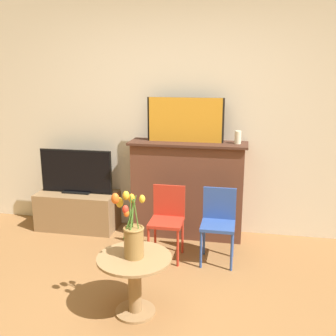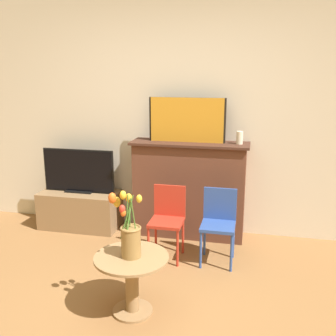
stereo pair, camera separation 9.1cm
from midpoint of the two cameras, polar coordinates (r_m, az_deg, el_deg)
wall_back at (r=4.35m, az=1.29°, el=8.25°), size 8.00×0.06×2.70m
fireplace_mantel at (r=4.29m, az=2.26°, el=-2.91°), size 1.25×0.38×1.05m
painting at (r=4.15m, az=1.88°, el=6.99°), size 0.81×0.03×0.46m
mantel_candle at (r=4.12m, az=9.48°, el=4.41°), size 0.07×0.07×0.13m
tv_stand at (r=4.69m, az=-13.47°, el=-5.97°), size 0.90×0.44×0.43m
tv_monitor at (r=4.57m, az=-13.77°, el=-0.59°), size 0.84×0.12×0.50m
chair_red at (r=3.83m, az=-0.82°, el=-7.02°), size 0.31×0.31×0.70m
chair_blue at (r=3.78m, az=6.65°, el=-7.43°), size 0.31×0.31×0.70m
side_table at (r=3.04m, az=-5.75°, el=-15.37°), size 0.56×0.56×0.46m
vase_tulips at (r=2.89m, az=-6.12°, el=-9.57°), size 0.23×0.18×0.51m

